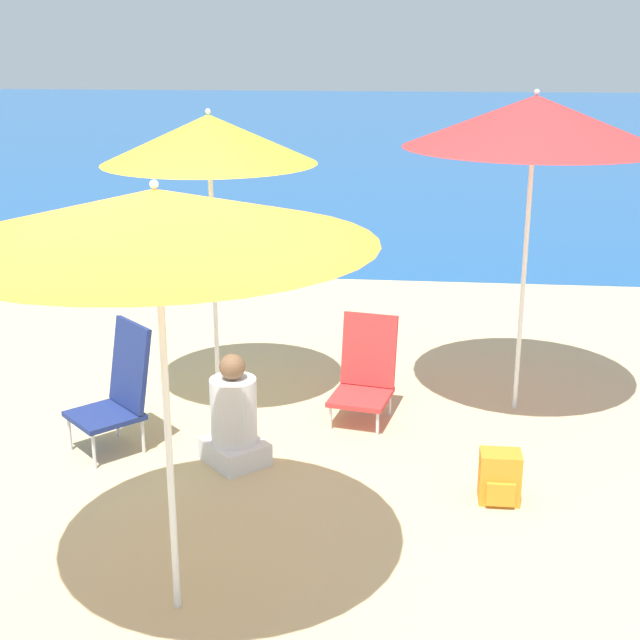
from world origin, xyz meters
The scene contains 9 objects.
ground_plane centered at (0.00, 0.00, 0.00)m, with size 60.00×60.00×0.00m, color #D1BA89.
sea_water centered at (0.00, 26.44, 0.00)m, with size 60.00×40.00×0.01m.
beach_umbrella_yellow centered at (-0.33, 2.45, 2.10)m, with size 1.60×1.60×2.32m.
beach_umbrella_orange centered at (0.03, -0.18, 2.04)m, with size 2.03×2.03×2.21m.
beach_umbrella_red centered at (2.02, 2.64, 2.23)m, with size 1.91×1.91×2.46m.
beach_chair_red centered at (0.85, 2.36, 0.36)m, with size 0.52×0.61×0.79m.
beach_chair_navy centered at (-0.85, 1.62, 0.46)m, with size 0.67×0.68×0.91m.
person_seated_near centered at (0.00, 1.47, 0.32)m, with size 0.54×0.54×0.79m.
backpack_orange centered at (1.77, 1.11, 0.16)m, with size 0.26×0.22×0.33m.
Camera 1 is at (1.17, -4.02, 2.81)m, focal length 50.00 mm.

